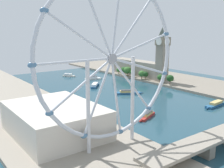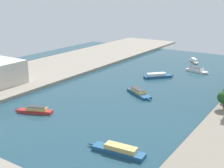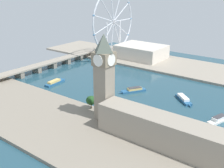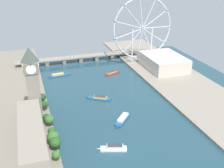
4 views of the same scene
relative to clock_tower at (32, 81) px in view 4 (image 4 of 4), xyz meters
name	(u,v)px [view 4 (image 4 of 4)]	position (x,y,z in m)	size (l,w,h in m)	color
ground_plane	(108,103)	(85.68, 5.91, -43.54)	(402.32, 402.32, 0.00)	#234756
riverbank_left	(8,118)	(-30.48, 5.91, -42.04)	(90.00, 520.00, 3.00)	gray
riverbank_right	(190,90)	(201.84, 5.91, -42.04)	(90.00, 520.00, 3.00)	gray
clock_tower	(32,81)	(0.00, 0.00, 0.00)	(16.48, 16.48, 77.77)	gray
parliament_block	(32,137)	(-7.32, -59.91, -28.80)	(22.00, 103.83, 23.47)	gray
tree_row_embankment	(49,122)	(10.50, -34.65, -32.22)	(13.67, 117.93, 14.34)	#513823
ferris_wheel	(143,29)	(183.64, 128.53, 15.89)	(103.10, 3.20, 108.06)	silver
riverside_hall	(164,62)	(204.40, 87.76, -30.11)	(55.64, 73.65, 20.85)	beige
river_bridge	(80,58)	(85.68, 168.46, -35.89)	(214.32, 16.15, 10.46)	gray
tour_boat_0	(122,119)	(88.09, -38.10, -41.42)	(25.53, 27.41, 4.97)	#235684
tour_boat_1	(59,75)	(40.69, 112.16, -41.48)	(34.88, 9.52, 5.02)	#235684
tour_boat_2	(112,73)	(120.81, 95.98, -41.53)	(28.32, 15.15, 5.00)	#B22D28
tour_boat_3	(114,148)	(62.99, -82.92, -41.32)	(28.46, 14.00, 5.39)	white
tour_boat_5	(99,98)	(78.28, 19.67, -41.57)	(31.59, 22.28, 4.93)	#235684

